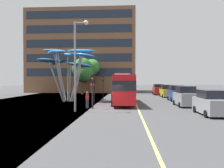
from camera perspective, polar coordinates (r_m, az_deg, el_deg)
The scene contains 17 objects.
ground at distance 22.16m, azimuth -2.37°, elevation -6.86°, with size 120.00×240.00×0.10m.
red_bus at distance 27.94m, azimuth 2.56°, elevation -0.86°, with size 3.18×11.57×3.80m.
leaf_sculpture at distance 31.77m, azimuth -11.32°, elevation 6.34°, with size 8.56×8.39×7.41m.
traffic_light_kerb_near at distance 22.74m, azimuth -5.08°, elevation -0.04°, with size 0.28×0.42×3.55m.
traffic_light_kerb_far at distance 28.65m, azimuth -4.68°, elevation -0.19°, with size 0.28×0.42×3.28m.
traffic_light_island_mid at distance 33.54m, azimuth -2.35°, elevation 0.36°, with size 0.28×0.42×3.60m.
car_parked_near at distance 20.67m, azimuth 24.43°, elevation -4.56°, with size 2.09×4.51×2.15m.
car_parked_mid at distance 26.45m, azimuth 18.52°, elevation -3.18°, with size 2.10×4.32×2.31m.
car_parked_far at distance 33.08m, azimuth 16.39°, elevation -2.37°, with size 2.08×4.04×2.24m.
car_side_street at distance 39.92m, azimuth 14.05°, elevation -1.84°, with size 2.09×4.47×2.18m.
car_far_side at distance 45.57m, azimuth 11.93°, elevation -1.46°, with size 2.05×4.05×2.18m.
street_lamp at distance 21.08m, azimuth -8.93°, elevation 7.49°, with size 1.37×0.44×8.61m.
tree_pavement_near at distance 46.12m, azimuth -7.68°, elevation 3.65°, with size 4.60×4.47×7.63m.
tree_pavement_far at distance 49.40m, azimuth -6.00°, elevation 3.95°, with size 5.34×5.21×7.69m.
pedestrian at distance 23.43m, azimuth -6.45°, elevation -4.11°, with size 0.34×0.34×1.78m.
no_entry_sign at distance 26.78m, azimuth -5.18°, elevation -1.52°, with size 0.60×0.12×2.72m.
backdrop_building at distance 58.87m, azimuth -7.19°, elevation 7.85°, with size 26.25×14.78×20.00m.
Camera 1 is at (1.64, -21.84, 2.99)m, focal length 35.12 mm.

